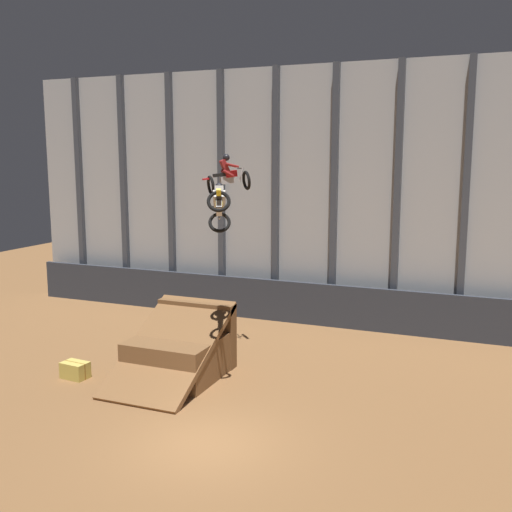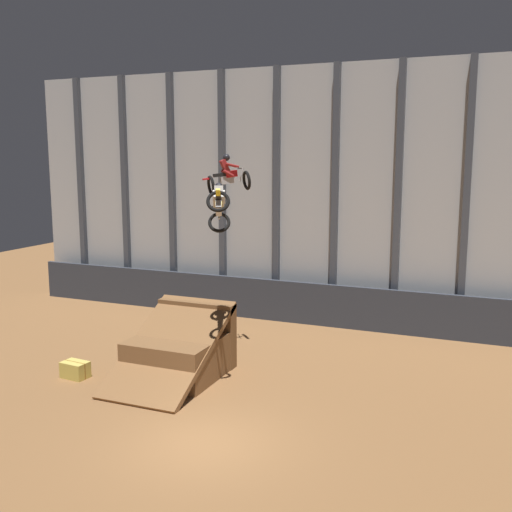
# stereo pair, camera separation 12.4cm
# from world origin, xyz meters

# --- Properties ---
(ground_plane) EXTENTS (60.00, 60.00, 0.00)m
(ground_plane) POSITION_xyz_m (0.00, 0.00, 0.00)
(ground_plane) COLOR brown
(arena_back_wall) EXTENTS (32.00, 0.40, 11.53)m
(arena_back_wall) POSITION_xyz_m (-0.00, 12.90, 5.77)
(arena_back_wall) COLOR #ADB2B7
(arena_back_wall) RESTS_ON ground_plane
(lower_barrier) EXTENTS (31.36, 0.20, 1.92)m
(lower_barrier) POSITION_xyz_m (0.00, 12.08, 0.96)
(lower_barrier) COLOR #2D333D
(lower_barrier) RESTS_ON ground_plane
(dirt_ramp) EXTENTS (2.95, 4.53, 2.51)m
(dirt_ramp) POSITION_xyz_m (-3.12, 4.33, 0.86)
(dirt_ramp) COLOR brown
(dirt_ramp) RESTS_ON ground_plane
(rider_bike_left_air) EXTENTS (1.66, 1.61, 1.53)m
(rider_bike_left_air) POSITION_xyz_m (-2.60, 7.13, 6.78)
(rider_bike_left_air) COLOR black
(rider_bike_right_air) EXTENTS (1.36, 1.82, 1.67)m
(rider_bike_right_air) POSITION_xyz_m (-1.37, 3.82, 5.99)
(rider_bike_right_air) COLOR black
(hay_bale_trackside) EXTENTS (0.95, 0.68, 0.57)m
(hay_bale_trackside) POSITION_xyz_m (-6.33, 2.62, 0.28)
(hay_bale_trackside) COLOR #CCB751
(hay_bale_trackside) RESTS_ON ground_plane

